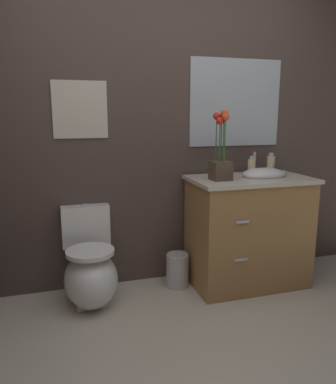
# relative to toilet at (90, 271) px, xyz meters

# --- Properties ---
(wall_back) EXTENTS (3.99, 0.05, 2.50)m
(wall_back) POSITION_rel_toilet_xyz_m (0.79, 0.30, 1.01)
(wall_back) COLOR #4C3D38
(wall_back) RESTS_ON ground_plane
(toilet) EXTENTS (0.38, 0.59, 0.69)m
(toilet) POSITION_rel_toilet_xyz_m (0.00, 0.00, 0.00)
(toilet) COLOR white
(toilet) RESTS_ON ground_plane
(vanity_cabinet) EXTENTS (0.94, 0.56, 1.06)m
(vanity_cabinet) POSITION_rel_toilet_xyz_m (1.26, -0.03, 0.21)
(vanity_cabinet) COLOR #9E7242
(vanity_cabinet) RESTS_ON ground_plane
(flower_vase) EXTENTS (0.14, 0.14, 0.52)m
(flower_vase) POSITION_rel_toilet_xyz_m (0.98, -0.06, 0.80)
(flower_vase) COLOR #4C3D2D
(flower_vase) RESTS_ON vanity_cabinet
(soap_bottle) EXTENTS (0.06, 0.06, 0.15)m
(soap_bottle) POSITION_rel_toilet_xyz_m (1.31, 0.07, 0.70)
(soap_bottle) COLOR beige
(soap_bottle) RESTS_ON vanity_cabinet
(lotion_bottle) EXTENTS (0.07, 0.07, 0.17)m
(lotion_bottle) POSITION_rel_toilet_xyz_m (1.52, 0.11, 0.71)
(lotion_bottle) COLOR beige
(lotion_bottle) RESTS_ON vanity_cabinet
(trash_bin) EXTENTS (0.18, 0.18, 0.27)m
(trash_bin) POSITION_rel_toilet_xyz_m (0.69, 0.07, -0.11)
(trash_bin) COLOR #B7B7BC
(trash_bin) RESTS_ON ground_plane
(wall_poster) EXTENTS (0.39, 0.01, 0.41)m
(wall_poster) POSITION_rel_toilet_xyz_m (-0.00, 0.27, 1.15)
(wall_poster) COLOR beige
(wall_mirror) EXTENTS (0.80, 0.01, 0.70)m
(wall_mirror) POSITION_rel_toilet_xyz_m (1.25, 0.27, 1.21)
(wall_mirror) COLOR #B2BCC6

